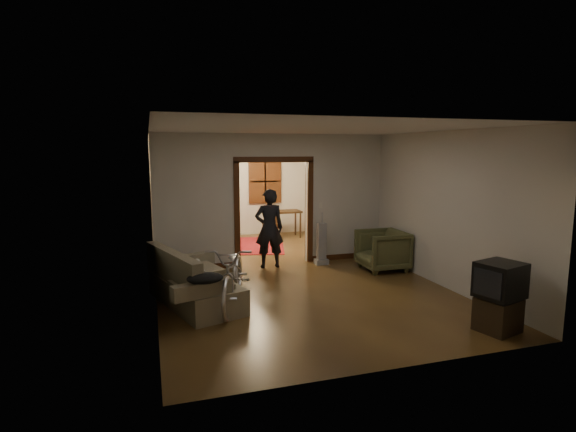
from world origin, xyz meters
name	(u,v)px	position (x,y,z in m)	size (l,w,h in m)	color
floor	(284,272)	(0.00, 0.00, 0.00)	(5.00, 8.50, 0.01)	#3E2913
ceiling	(283,132)	(0.00, 0.00, 2.80)	(5.00, 8.50, 0.01)	white
wall_back	(241,187)	(0.00, 4.25, 1.40)	(5.00, 0.02, 2.80)	beige
wall_left	(152,209)	(-2.50, 0.00, 1.40)	(0.02, 8.50, 2.80)	beige
wall_right	(395,200)	(2.50, 0.00, 1.40)	(0.02, 8.50, 2.80)	beige
partition_wall	(273,200)	(0.00, 0.75, 1.40)	(5.00, 0.14, 2.80)	beige
door_casing	(274,214)	(0.00, 0.75, 1.10)	(1.74, 0.20, 2.32)	#3E1F0E
far_window	(265,181)	(0.70, 4.21, 1.55)	(0.98, 0.06, 1.28)	black
chandelier	(255,154)	(0.00, 2.50, 2.35)	(0.24, 0.24, 0.24)	#FFE0A5
light_switch	(320,205)	(1.05, 0.68, 1.25)	(0.08, 0.01, 0.12)	silver
sofa	(195,277)	(-1.89, -1.38, 0.45)	(0.87, 1.94, 0.89)	brown
rolled_paper	(200,267)	(-1.79, -1.08, 0.53)	(0.10, 0.10, 0.81)	beige
jacket	(205,278)	(-1.84, -2.29, 0.68)	(0.52, 0.39, 0.15)	black
bicycle	(234,274)	(-1.32, -1.63, 0.51)	(0.68, 1.95, 1.02)	silver
armchair	(382,250)	(2.00, -0.40, 0.41)	(0.88, 0.91, 0.83)	#4A4D2B
tv_stand	(498,315)	(1.95, -3.71, 0.23)	(0.51, 0.46, 0.46)	black
crt_tv	(500,280)	(1.95, -3.71, 0.72)	(0.56, 0.50, 0.48)	black
vacuum	(322,244)	(0.98, 0.40, 0.45)	(0.28, 0.22, 0.91)	gray
person	(269,228)	(-0.17, 0.49, 0.83)	(0.61, 0.40, 1.66)	black
oriental_rug	(252,245)	(-0.05, 2.69, 0.01)	(1.62, 2.12, 0.02)	maroon
locker	(205,208)	(-1.13, 3.67, 0.91)	(0.91, 0.50, 1.82)	#26341F
globe	(204,170)	(-1.13, 3.67, 1.94)	(0.29, 0.29, 0.29)	#1E5972
desk	(283,224)	(1.03, 3.53, 0.37)	(1.01, 0.56, 0.75)	#322010
desk_chair	(270,224)	(0.62, 3.33, 0.44)	(0.39, 0.39, 0.88)	#322010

